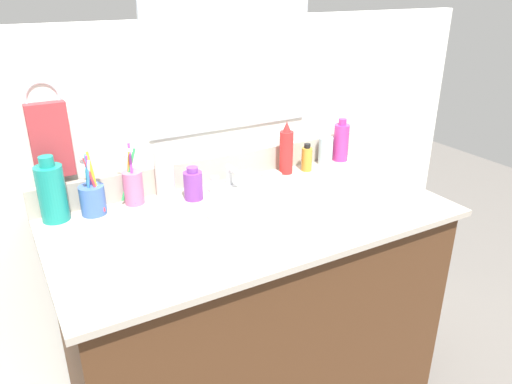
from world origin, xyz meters
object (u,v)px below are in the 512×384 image
Objects in this scene: bottle_mouthwash_teal at (52,192)px; cup_pink at (133,186)px; cup_blue_plastic at (92,197)px; bottle_cream_purple at (193,185)px; bottle_spray_red at (286,150)px; soap_bar at (271,176)px; bottle_lotion_white at (165,172)px; bottle_soap_pink at (341,142)px; bottle_oil_amber at (307,158)px; faucet at (230,180)px; bottle_gel_clear at (326,150)px; hand_towel at (51,141)px.

cup_pink is at bearing -0.13° from bottle_mouthwash_teal.
bottle_mouthwash_teal is 1.00× the size of cup_blue_plastic.
bottle_cream_purple is 0.19m from cup_pink.
bottle_spray_red reaches higher than soap_bar.
bottle_lotion_white is at bearing 3.98° from cup_pink.
bottle_lotion_white reaches higher than soap_bar.
bottle_soap_pink is 1.61× the size of bottle_oil_amber.
bottle_lotion_white is at bearing 1.17° from bottle_mouthwash_teal.
cup_blue_plastic is (-0.23, -0.02, -0.03)m from bottle_lotion_white.
faucet reaches higher than soap_bar.
soap_bar is at bearing -0.29° from faucet.
bottle_oil_amber is at bearing -2.43° from cup_pink.
cup_blue_plastic is (-0.94, -0.01, -0.02)m from bottle_soap_pink.
faucet is 0.32m from bottle_oil_amber.
bottle_soap_pink is (1.05, -0.00, -0.01)m from bottle_mouthwash_teal.
soap_bar is at bearing -175.88° from bottle_oil_amber.
cup_blue_plastic is (-0.86, -0.01, -0.00)m from bottle_gel_clear.
bottle_lotion_white is 2.71× the size of soap_bar.
cup_blue_plastic is 0.61m from soap_bar.
bottle_lotion_white is at bearing 177.55° from bottle_spray_red.
hand_towel reaches higher than bottle_oil_amber.
bottle_cream_purple reaches higher than faucet.
cup_blue_plastic is (-0.30, 0.05, 0.00)m from bottle_cream_purple.
bottle_oil_amber is (0.32, 0.01, 0.02)m from faucet.
bottle_oil_amber is (0.84, -0.09, -0.17)m from hand_towel.
bottle_soap_pink is at bearing 0.82° from cup_blue_plastic.
faucet is 0.50m from bottle_soap_pink.
bottle_spray_red is 1.17× the size of bottle_soap_pink.
soap_bar is at bearing -2.42° from cup_blue_plastic.
cup_pink is at bearing 5.85° from cup_blue_plastic.
bottle_soap_pink reaches higher than faucet.
hand_towel is at bearing 67.45° from bottle_mouthwash_teal.
cup_pink is (-0.74, 0.01, 0.00)m from bottle_gel_clear.
bottle_lotion_white reaches higher than bottle_cream_purple.
bottle_oil_amber is at bearing 1.92° from faucet.
bottle_mouthwash_teal is (-0.03, -0.07, -0.13)m from hand_towel.
hand_towel is at bearing 174.17° from bottle_spray_red.
bottle_spray_red is at bearing -177.29° from bottle_soap_pink.
hand_towel is 1.12× the size of cup_blue_plastic.
bottle_gel_clear is at bearing 4.23° from faucet.
bottle_mouthwash_teal is 0.87m from bottle_oil_amber.
bottle_gel_clear reaches higher than bottle_cream_purple.
bottle_cream_purple is at bearing -44.84° from bottle_lotion_white.
bottle_spray_red is at bearing -0.89° from bottle_mouthwash_teal.
hand_towel is 0.35m from bottle_lotion_white.
bottle_lotion_white is (0.34, 0.01, -0.01)m from bottle_mouthwash_teal.
bottle_soap_pink reaches higher than soap_bar.
bottle_soap_pink is 0.95× the size of bottle_lotion_white.
cup_pink reaches higher than bottle_gel_clear.
hand_towel is 0.72m from soap_bar.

